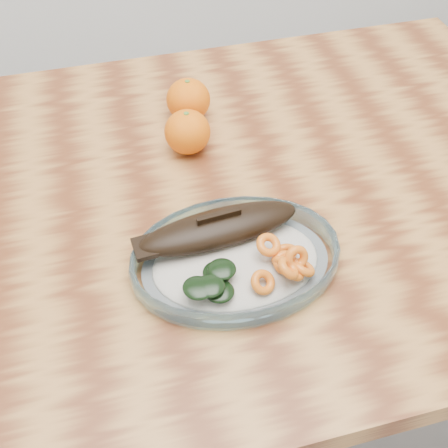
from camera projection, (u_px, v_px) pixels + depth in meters
The scene contains 5 objects.
ground at pixel (217, 409), 1.39m from camera, with size 3.00×3.00×0.00m, color slate.
dining_table at pixel (214, 233), 0.92m from camera, with size 1.20×0.80×0.75m.
plated_meal at pixel (235, 257), 0.73m from camera, with size 0.51×0.51×0.08m.
orange_left at pixel (188, 100), 0.94m from camera, with size 0.07×0.07×0.07m, color #FF6E05.
orange_right at pixel (187, 132), 0.88m from camera, with size 0.07×0.07×0.07m, color #FF6E05.
Camera 1 is at (-0.14, -0.60, 1.33)m, focal length 45.00 mm.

